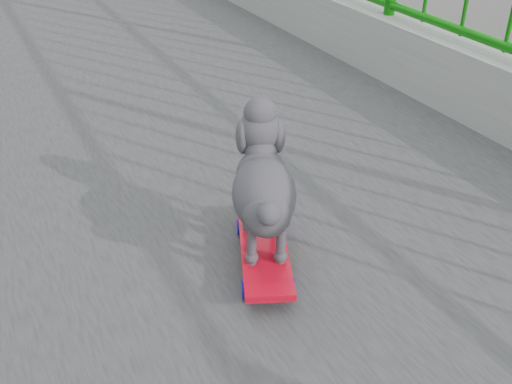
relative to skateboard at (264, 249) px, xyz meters
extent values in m
cube|color=#2D2D2F|center=(-0.07, 1.16, -0.30)|extent=(3.00, 24.00, 0.50)
cube|color=slate|center=(-0.07, 10.16, -3.80)|extent=(1.20, 1.20, 6.50)
cube|color=gray|center=(1.33, 1.16, 0.10)|extent=(0.20, 24.00, 0.30)
cube|color=red|center=(0.00, 0.00, 0.01)|extent=(0.31, 0.48, 0.02)
cube|color=#99999E|center=(-0.06, -0.14, -0.01)|extent=(0.09, 0.06, 0.02)
cylinder|color=#110798|center=(-0.11, -0.11, -0.02)|extent=(0.04, 0.06, 0.05)
sphere|color=yellow|center=(-0.11, -0.11, -0.02)|extent=(0.02, 0.02, 0.02)
cylinder|color=#110798|center=(0.00, -0.16, -0.02)|extent=(0.04, 0.06, 0.05)
sphere|color=yellow|center=(0.00, -0.16, -0.02)|extent=(0.02, 0.02, 0.02)
cube|color=#99999E|center=(0.06, 0.14, -0.01)|extent=(0.09, 0.06, 0.02)
cylinder|color=#110798|center=(0.00, 0.16, -0.02)|extent=(0.04, 0.06, 0.05)
sphere|color=yellow|center=(0.00, 0.16, -0.02)|extent=(0.02, 0.02, 0.02)
cylinder|color=#110798|center=(0.11, 0.11, -0.02)|extent=(0.04, 0.06, 0.05)
sphere|color=yellow|center=(0.11, 0.11, -0.02)|extent=(0.02, 0.02, 0.02)
ellipsoid|color=#312F34|center=(0.00, 0.00, 0.19)|extent=(0.28, 0.33, 0.19)
sphere|color=#312F34|center=(0.06, 0.15, 0.32)|extent=(0.13, 0.13, 0.13)
sphere|color=black|center=(0.10, 0.22, 0.30)|extent=(0.02, 0.02, 0.02)
sphere|color=#312F34|center=(-0.06, -0.14, 0.23)|extent=(0.06, 0.06, 0.06)
cylinder|color=#312F34|center=(-0.01, 0.09, 0.07)|extent=(0.03, 0.03, 0.12)
cylinder|color=#312F34|center=(0.07, 0.06, 0.07)|extent=(0.03, 0.03, 0.12)
cylinder|color=#312F34|center=(-0.07, -0.06, 0.07)|extent=(0.03, 0.03, 0.12)
cylinder|color=#312F34|center=(0.01, -0.09, 0.07)|extent=(0.03, 0.03, 0.12)
camera|label=1|loc=(-0.67, -1.25, 1.08)|focal=42.00mm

